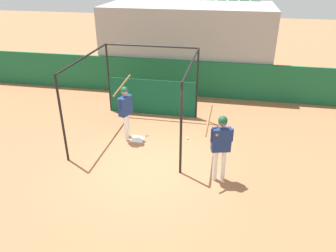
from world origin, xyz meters
The scene contains 8 objects.
ground_plane centered at (0.00, 0.00, 0.00)m, with size 60.00×60.00×0.00m, color #9E6642.
outfield_wall centered at (0.00, 5.80, 0.79)m, with size 24.00×0.12×1.58m.
bleacher_section centered at (0.00, 7.86, 1.83)m, with size 7.60×4.00×3.66m.
batting_cage centered at (-0.77, 2.90, 1.20)m, with size 3.48×3.83×2.68m.
home_plate centered at (-0.79, 1.46, 0.01)m, with size 0.44×0.44×0.02m.
player_batter centered at (-1.14, 1.47, 1.13)m, with size 0.63×1.03×2.02m.
player_waiting centered at (2.00, -0.31, 1.18)m, with size 0.73×0.53×2.14m.
baseball centered at (0.86, 1.80, 0.04)m, with size 0.07×0.07×0.07m.
Camera 1 is at (2.08, -7.81, 5.33)m, focal length 35.00 mm.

